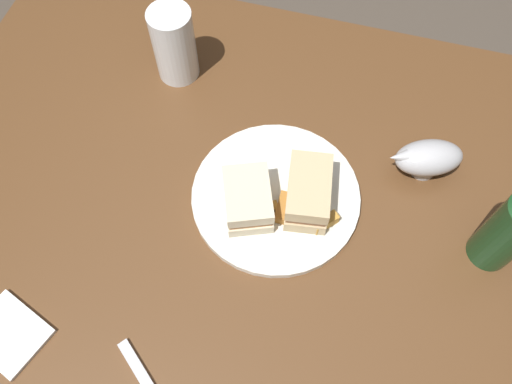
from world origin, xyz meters
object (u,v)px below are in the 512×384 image
pint_glass (175,48)px  gravy_boat (428,158)px  sandwich_half_left (248,200)px  napkin (9,334)px  sandwich_half_right (308,193)px  plate (276,196)px

pint_glass → gravy_boat: (-0.49, 0.10, -0.02)m
sandwich_half_left → napkin: size_ratio=1.10×
sandwich_half_right → gravy_boat: (-0.18, -0.12, -0.01)m
sandwich_half_left → pint_glass: 0.34m
sandwich_half_right → gravy_boat: size_ratio=0.91×
sandwich_half_right → napkin: bearing=40.8°
plate → pint_glass: 0.34m
plate → sandwich_half_left: size_ratio=2.38×
gravy_boat → napkin: gravy_boat is taller
sandwich_half_right → sandwich_half_left: bearing=21.8°
plate → sandwich_half_right: sandwich_half_right is taller
sandwich_half_right → pint_glass: size_ratio=0.84×
plate → napkin: size_ratio=2.63×
gravy_boat → napkin: 0.73m
pint_glass → gravy_boat: pint_glass is taller
sandwich_half_left → sandwich_half_right: 0.10m
plate → sandwich_half_left: 0.07m
sandwich_half_left → sandwich_half_right: (-0.09, -0.04, 0.00)m
sandwich_half_right → napkin: sandwich_half_right is taller
pint_glass → napkin: pint_glass is taller
plate → pint_glass: size_ratio=1.94×
gravy_boat → napkin: (0.57, 0.46, -0.04)m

